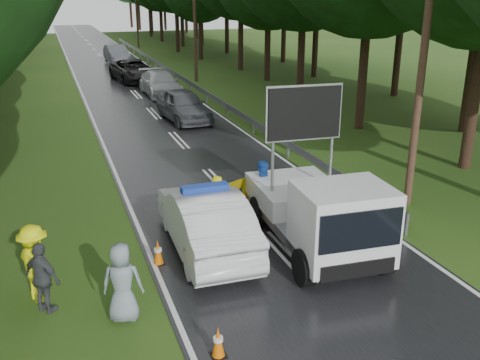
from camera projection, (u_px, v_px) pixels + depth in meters
name	position (u px, v px, depth m)	size (l,w,h in m)	color
ground	(286.00, 256.00, 13.97)	(160.00, 160.00, 0.00)	#234313
road	(123.00, 81.00, 40.56)	(7.00, 140.00, 0.02)	black
guardrail	(172.00, 72.00, 41.25)	(0.12, 60.06, 0.70)	gray
utility_pole_near	(425.00, 44.00, 15.68)	(1.40, 0.24, 10.00)	#412B1E
utility_pole_mid	(194.00, 11.00, 38.73)	(1.40, 0.24, 10.00)	#412B1E
utility_pole_far	(136.00, 3.00, 61.77)	(1.40, 0.24, 10.00)	#412B1E
police_sedan	(206.00, 220.00, 14.12)	(1.89, 5.06, 1.82)	silver
work_truck	(320.00, 212.00, 13.86)	(2.64, 5.37, 4.17)	gray
barrier	(224.00, 194.00, 15.83)	(2.56, 1.21, 1.15)	yellow
officer	(216.00, 205.00, 15.05)	(0.63, 0.41, 1.72)	yellow
civilian	(264.00, 189.00, 16.14)	(0.86, 0.67, 1.78)	#1A4FAF
bystander_left	(35.00, 263.00, 11.74)	(1.17, 0.67, 1.81)	#F4FA0D
bystander_mid	(43.00, 278.00, 11.32)	(0.95, 0.40, 1.63)	#404348
bystander_right	(122.00, 283.00, 11.03)	(0.85, 0.55, 1.74)	gray
queue_car_first	(184.00, 105.00, 28.04)	(1.94, 4.83, 1.65)	#404348
queue_car_second	(160.00, 83.00, 34.92)	(2.11, 5.20, 1.51)	#ABAFB3
queue_car_third	(134.00, 71.00, 40.00)	(2.68, 5.81, 1.61)	black
queue_car_fourth	(116.00, 54.00, 50.30)	(1.73, 4.95, 1.63)	#3C3F43
cone_near_left	(218.00, 342.00, 10.07)	(0.31, 0.31, 0.65)	black
cone_center	(245.00, 217.00, 15.49)	(0.34, 0.34, 0.72)	black
cone_far	(246.00, 186.00, 17.91)	(0.35, 0.35, 0.75)	black
cone_left_mid	(158.00, 253.00, 13.48)	(0.31, 0.31, 0.66)	black
cone_right	(330.00, 195.00, 17.13)	(0.35, 0.35, 0.74)	black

